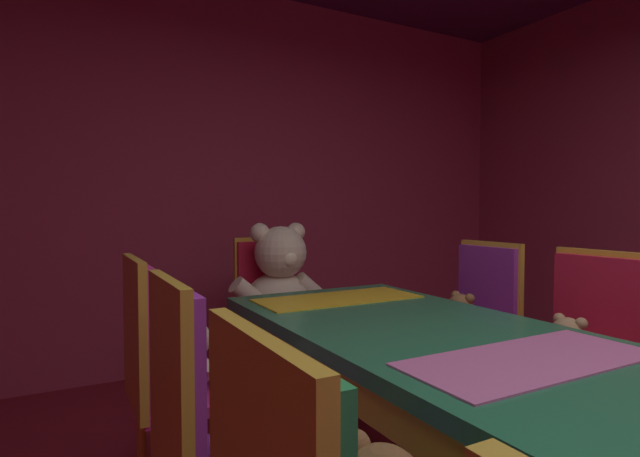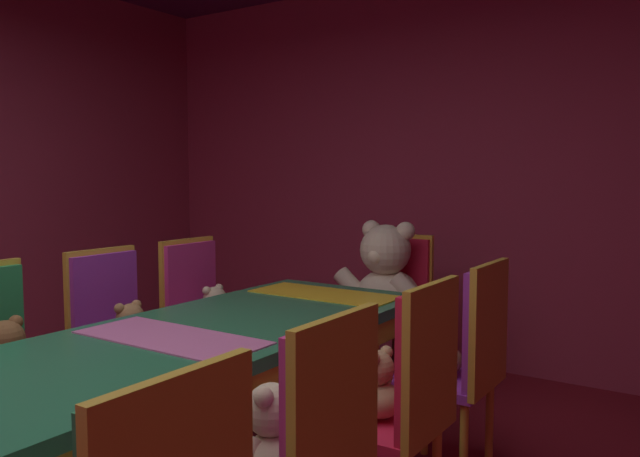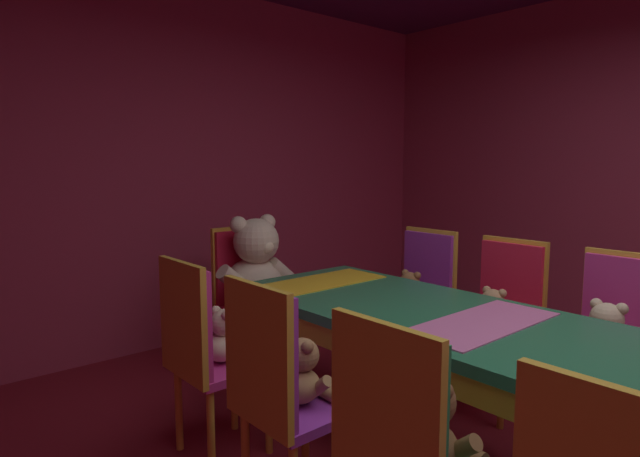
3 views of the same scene
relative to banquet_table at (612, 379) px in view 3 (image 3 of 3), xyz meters
name	(u,v)px [view 3 (image 3 of 3)]	position (x,y,z in m)	size (l,w,h in m)	color
wall_back	(188,166)	(0.00, 3.20, 0.74)	(5.20, 0.12, 2.80)	#99334C
banquet_table	(612,379)	(0.00, 0.00, 0.00)	(0.90, 3.73, 0.75)	#26724C
chair_left_3	(401,445)	(-0.83, 0.27, -0.06)	(0.42, 0.41, 0.98)	#268C4C
teddy_left_3	(431,429)	(-0.69, 0.27, -0.06)	(0.26, 0.34, 0.32)	brown
chair_left_4	(275,379)	(-0.83, 0.91, -0.06)	(0.42, 0.41, 0.98)	purple
teddy_left_4	(303,374)	(-0.69, 0.91, -0.08)	(0.23, 0.29, 0.28)	#9E7247
chair_left_5	(199,341)	(-0.83, 1.51, -0.06)	(0.42, 0.41, 0.98)	#CC338C
teddy_left_5	(225,338)	(-0.69, 1.51, -0.08)	(0.22, 0.29, 0.27)	beige
chair_right_3	(617,330)	(0.82, 0.28, -0.06)	(0.42, 0.41, 0.98)	#CC338C
teddy_right_3	(605,338)	(0.67, 0.28, -0.07)	(0.25, 0.33, 0.31)	beige
chair_right_4	(505,306)	(0.82, 0.89, -0.06)	(0.42, 0.41, 0.98)	red
teddy_right_4	(492,314)	(0.68, 0.89, -0.09)	(0.22, 0.28, 0.26)	tan
chair_right_5	(423,288)	(0.82, 1.50, -0.06)	(0.42, 0.41, 0.98)	purple
teddy_right_5	(409,294)	(0.68, 1.50, -0.08)	(0.22, 0.28, 0.27)	olive
throne_chair	(244,282)	(0.00, 2.41, -0.06)	(0.41, 0.42, 0.98)	red
king_teddy_bear	(257,268)	(0.00, 2.24, 0.06)	(0.66, 0.51, 0.62)	beige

